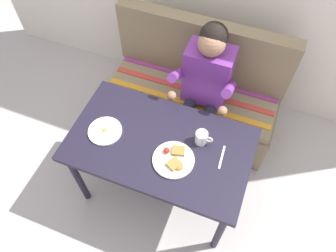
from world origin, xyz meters
TOP-DOWN VIEW (x-y plane):
  - ground_plane at (0.00, 0.00)m, footprint 8.00×8.00m
  - table at (0.00, 0.00)m, footprint 1.20×0.70m
  - couch at (0.00, 0.76)m, footprint 1.44×0.56m
  - person at (0.12, 0.59)m, footprint 0.45×0.61m
  - plate_breakfast at (0.13, -0.09)m, footprint 0.27×0.27m
  - plate_eggs at (-0.37, -0.05)m, footprint 0.23×0.23m
  - coffee_mug at (0.25, 0.11)m, footprint 0.12×0.08m
  - fork at (0.41, 0.04)m, footprint 0.02×0.17m

SIDE VIEW (x-z plane):
  - ground_plane at x=0.00m, z-range 0.00..0.00m
  - couch at x=0.00m, z-range -0.17..0.83m
  - table at x=0.00m, z-range 0.28..1.01m
  - fork at x=0.41m, z-range 0.73..0.73m
  - plate_eggs at x=-0.37m, z-range 0.72..0.76m
  - person at x=0.12m, z-range 0.13..1.35m
  - plate_breakfast at x=0.13m, z-range 0.72..0.77m
  - coffee_mug at x=0.25m, z-range 0.73..0.83m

